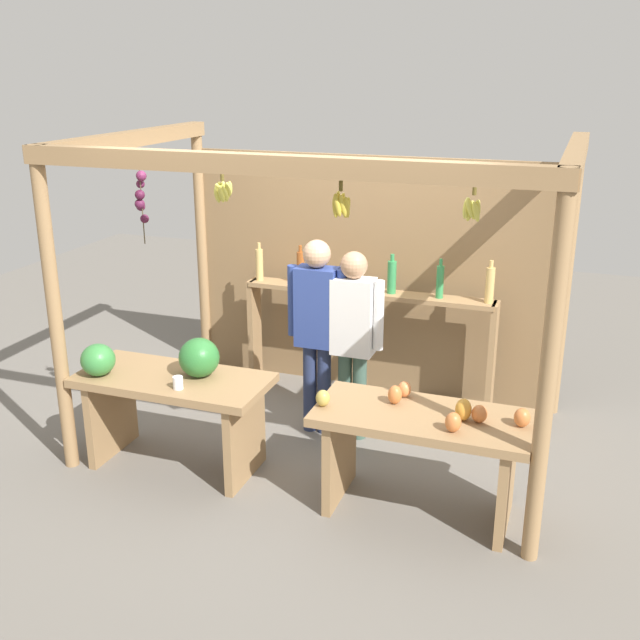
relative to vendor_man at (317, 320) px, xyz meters
The scene contains 7 objects.
ground_plane 0.96m from the vendor_man, 27.04° to the right, with size 12.00×12.00×0.00m, color slate.
market_stall 0.62m from the vendor_man, 74.35° to the left, with size 3.44×2.27×2.34m.
fruit_counter_left 1.24m from the vendor_man, 132.63° to the right, with size 1.39×0.65×1.00m.
fruit_counter_right 1.42m from the vendor_man, 39.85° to the right, with size 1.39×0.64×0.86m.
bottle_shelf_unit 0.78m from the vendor_man, 74.77° to the left, with size 2.21×0.22×1.35m.
vendor_man is the anchor object (origin of this frame).
vendor_woman 0.30m from the vendor_man, ahead, with size 0.48×0.21×1.52m.
Camera 1 is at (1.77, -5.16, 2.84)m, focal length 42.38 mm.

